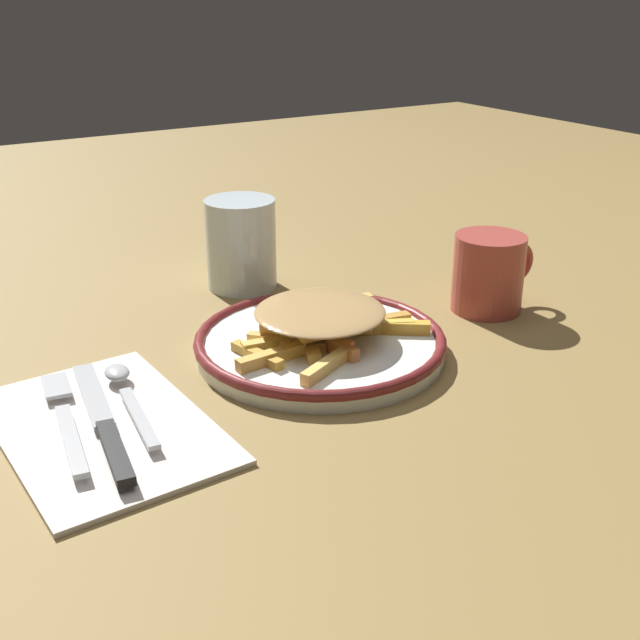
{
  "coord_description": "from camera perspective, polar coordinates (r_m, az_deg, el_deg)",
  "views": [
    {
      "loc": [
        -0.38,
        -0.61,
        0.34
      ],
      "look_at": [
        0.0,
        0.0,
        0.04
      ],
      "focal_mm": 44.79,
      "sensor_mm": 36.0,
      "label": 1
    }
  ],
  "objects": [
    {
      "name": "ground_plane",
      "position": [
        0.8,
        -0.0,
        -2.38
      ],
      "size": [
        2.6,
        2.6,
        0.0
      ],
      "primitive_type": "plane",
      "color": "olive"
    },
    {
      "name": "plate",
      "position": [
        0.79,
        -0.0,
        -1.64
      ],
      "size": [
        0.25,
        0.25,
        0.02
      ],
      "color": "white",
      "rests_on": "ground_plane"
    },
    {
      "name": "fries_heap",
      "position": [
        0.78,
        0.06,
        -0.23
      ],
      "size": [
        0.21,
        0.19,
        0.04
      ],
      "color": "#D7B353",
      "rests_on": "plate"
    },
    {
      "name": "napkin",
      "position": [
        0.69,
        -15.27,
        -7.23
      ],
      "size": [
        0.17,
        0.24,
        0.01
      ],
      "primitive_type": "cube",
      "rotation": [
        0.0,
        0.0,
        0.05
      ],
      "color": "silver",
      "rests_on": "ground_plane"
    },
    {
      "name": "fork",
      "position": [
        0.69,
        -17.72,
        -6.79
      ],
      "size": [
        0.04,
        0.18,
        0.01
      ],
      "color": "silver",
      "rests_on": "napkin"
    },
    {
      "name": "knife",
      "position": [
        0.67,
        -15.06,
        -7.43
      ],
      "size": [
        0.04,
        0.21,
        0.01
      ],
      "color": "black",
      "rests_on": "napkin"
    },
    {
      "name": "spoon",
      "position": [
        0.72,
        -13.75,
        -4.81
      ],
      "size": [
        0.03,
        0.15,
        0.01
      ],
      "color": "silver",
      "rests_on": "napkin"
    },
    {
      "name": "water_glass",
      "position": [
        0.96,
        -5.66,
        5.43
      ],
      "size": [
        0.08,
        0.08,
        0.11
      ],
      "primitive_type": "cylinder",
      "color": "silver",
      "rests_on": "ground_plane"
    },
    {
      "name": "coffee_mug",
      "position": [
        0.91,
        11.95,
        3.34
      ],
      "size": [
        0.11,
        0.08,
        0.09
      ],
      "color": "#B2463C",
      "rests_on": "ground_plane"
    }
  ]
}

